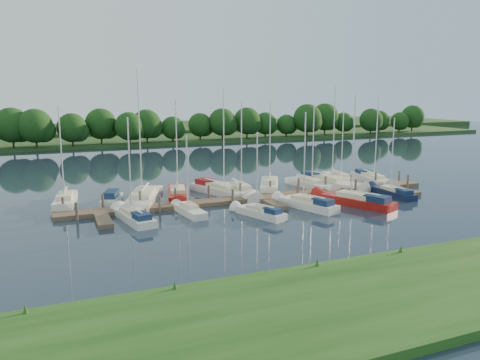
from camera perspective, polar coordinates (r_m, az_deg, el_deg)
name	(u,v)px	position (r m, az deg, el deg)	size (l,w,h in m)	color
ground	(299,218)	(41.35, 7.22, -4.67)	(260.00, 260.00, 0.00)	#192633
near_bank	(440,284)	(29.23, 23.25, -11.56)	(90.00, 10.00, 0.50)	#184313
dock	(263,199)	(47.58, 2.88, -2.31)	(40.00, 6.00, 0.40)	brown
mooring_pilings	(259,193)	(48.49, 2.31, -1.58)	(38.24, 2.84, 2.00)	#473D33
far_shore	(139,138)	(111.86, -12.18, 5.00)	(180.00, 30.00, 0.60)	#24481B
distant_hill	(123,129)	(136.41, -14.11, 6.07)	(220.00, 40.00, 1.40)	#2C4D21
treeline	(152,125)	(98.99, -10.72, 6.57)	(145.17, 9.65, 8.29)	#38281C
sailboat_n_0	(65,202)	(48.80, -20.54, -2.56)	(2.67, 7.87, 10.11)	silver
motorboat	(111,200)	(48.34, -15.43, -2.34)	(2.81, 5.06, 1.48)	silver
sailboat_n_2	(143,200)	(47.50, -11.77, -2.46)	(5.65, 10.70, 13.57)	silver
sailboat_n_3	(178,195)	(49.46, -7.59, -1.81)	(3.54, 8.40, 10.55)	maroon
sailboat_n_4	(221,191)	(50.68, -2.30, -1.35)	(4.79, 9.05, 11.60)	silver
sailboat_n_5	(240,192)	(50.35, 0.05, -1.48)	(1.98, 7.97, 10.35)	silver
sailboat_n_6	(269,186)	(53.49, 3.61, -0.78)	(4.99, 7.85, 10.51)	silver
sailboat_n_7	(311,185)	(54.78, 8.59, -0.62)	(3.00, 7.75, 9.80)	silver
sailboat_n_8	(329,183)	(56.00, 10.78, -0.37)	(4.38, 9.52, 12.05)	silver
sailboat_n_9	(340,178)	(59.82, 12.10, 0.21)	(2.24, 7.13, 9.02)	silver
sailboat_n_10	(373,179)	(59.90, 15.87, 0.09)	(3.38, 8.84, 10.98)	silver
sailboat_s_0	(133,217)	(41.26, -12.87, -4.44)	(2.77, 7.25, 9.17)	silver
sailboat_s_1	(189,211)	(42.64, -6.24, -3.80)	(1.93, 5.74, 7.47)	silver
sailboat_s_2	(260,213)	(41.65, 2.40, -4.04)	(3.10, 5.98, 7.80)	silver
sailboat_s_3	(307,205)	(44.94, 8.13, -3.01)	(3.62, 7.31, 9.50)	silver
sailboat_s_4	(355,202)	(47.15, 13.85, -2.57)	(4.77, 8.59, 11.16)	maroon
sailboat_s_5	(392,193)	(52.43, 18.07, -1.50)	(1.79, 6.69, 8.56)	#101936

